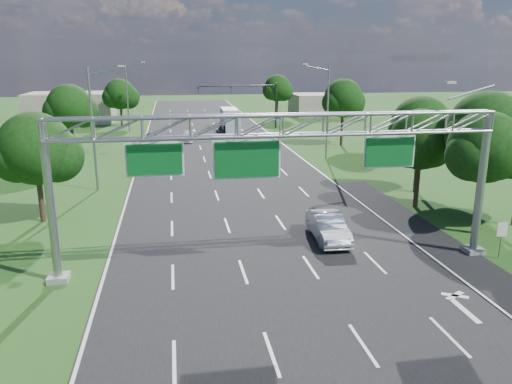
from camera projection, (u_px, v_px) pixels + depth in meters
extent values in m
plane|color=#254615|center=(234.00, 184.00, 43.71)|extent=(220.00, 220.00, 0.00)
cube|color=black|center=(234.00, 184.00, 43.71)|extent=(18.00, 180.00, 0.02)
cube|color=black|center=(434.00, 241.00, 30.11)|extent=(3.00, 30.00, 0.02)
cube|color=gray|center=(473.00, 250.00, 28.37)|extent=(1.00, 1.00, 0.30)
cylinder|color=gray|center=(481.00, 185.00, 27.37)|extent=(0.44, 0.44, 8.00)
cube|color=gray|center=(59.00, 278.00, 24.77)|extent=(1.00, 1.00, 0.30)
cylinder|color=gray|center=(50.00, 204.00, 23.77)|extent=(0.40, 0.40, 8.00)
cylinder|color=gray|center=(471.00, 92.00, 25.87)|extent=(2.54, 0.12, 0.79)
cube|color=beige|center=(451.00, 83.00, 25.55)|extent=(0.50, 0.22, 0.12)
cube|color=white|center=(155.00, 159.00, 24.03)|extent=(2.80, 0.05, 1.70)
cube|color=#0B5D22|center=(155.00, 159.00, 23.97)|extent=(2.62, 0.05, 1.52)
cube|color=white|center=(247.00, 159.00, 24.79)|extent=(3.40, 0.05, 2.00)
cube|color=#0B5D22|center=(247.00, 159.00, 24.73)|extent=(3.22, 0.05, 1.82)
cube|color=white|center=(389.00, 152.00, 25.95)|extent=(2.80, 0.05, 1.70)
cube|color=#0B5D22|center=(390.00, 152.00, 25.89)|extent=(2.62, 0.05, 1.52)
cylinder|color=gray|center=(500.00, 241.00, 27.34)|extent=(0.06, 0.06, 2.00)
cube|color=white|center=(502.00, 229.00, 27.13)|extent=(0.60, 0.04, 0.80)
cylinder|color=black|center=(276.00, 106.00, 77.88)|extent=(0.24, 0.24, 7.00)
cylinder|color=black|center=(237.00, 86.00, 76.11)|extent=(12.00, 0.18, 0.18)
imported|color=black|center=(198.00, 90.00, 75.30)|extent=(0.18, 0.22, 1.10)
imported|color=black|center=(231.00, 89.00, 76.10)|extent=(0.18, 0.22, 1.10)
imported|color=black|center=(263.00, 89.00, 76.90)|extent=(0.18, 0.22, 1.10)
cylinder|color=gray|center=(93.00, 131.00, 40.56)|extent=(0.20, 0.20, 10.00)
cylinder|color=gray|center=(105.00, 71.00, 39.55)|extent=(2.78, 0.12, 0.60)
cube|color=beige|center=(121.00, 66.00, 39.65)|extent=(0.55, 0.22, 0.12)
cylinder|color=gray|center=(127.00, 98.00, 73.89)|extent=(0.20, 0.20, 10.00)
cylinder|color=gray|center=(134.00, 65.00, 72.87)|extent=(2.78, 0.12, 0.60)
cube|color=beige|center=(143.00, 62.00, 72.98)|extent=(0.55, 0.22, 0.12)
cylinder|color=gray|center=(328.00, 113.00, 53.77)|extent=(0.20, 0.20, 10.00)
cylinder|color=gray|center=(317.00, 68.00, 52.34)|extent=(2.78, 0.12, 0.60)
cube|color=beige|center=(305.00, 64.00, 52.02)|extent=(0.55, 0.22, 0.12)
cylinder|color=#2D2116|center=(478.00, 205.00, 31.10)|extent=(0.36, 0.36, 3.74)
sphere|color=black|center=(485.00, 147.00, 30.15)|extent=(4.40, 4.40, 4.40)
sphere|color=black|center=(496.00, 154.00, 30.85)|extent=(3.30, 3.30, 3.30)
sphere|color=black|center=(472.00, 156.00, 29.82)|extent=(3.08, 3.08, 3.08)
cylinder|color=#2D2116|center=(479.00, 188.00, 34.22)|extent=(0.36, 0.36, 4.18)
sphere|color=black|center=(486.00, 128.00, 33.15)|extent=(5.00, 5.00, 5.00)
sphere|color=black|center=(498.00, 136.00, 33.90)|extent=(3.75, 3.75, 3.75)
sphere|color=black|center=(472.00, 137.00, 32.82)|extent=(3.50, 3.50, 3.50)
cylinder|color=#2D2116|center=(417.00, 185.00, 36.71)|extent=(0.36, 0.36, 3.30)
sphere|color=black|center=(421.00, 139.00, 35.82)|extent=(4.40, 4.40, 4.40)
sphere|color=black|center=(432.00, 146.00, 36.52)|extent=(3.30, 3.30, 3.30)
sphere|color=black|center=(409.00, 146.00, 35.49)|extent=(3.08, 3.08, 3.08)
sphere|color=black|center=(512.00, 154.00, 31.37)|extent=(3.22, 3.22, 3.22)
cylinder|color=#2D2116|center=(417.00, 171.00, 40.81)|extent=(0.36, 0.36, 3.52)
sphere|color=black|center=(421.00, 126.00, 39.85)|extent=(4.80, 4.80, 4.80)
sphere|color=black|center=(431.00, 133.00, 40.58)|extent=(3.60, 3.60, 3.60)
sphere|color=black|center=(409.00, 133.00, 39.52)|extent=(3.36, 3.36, 3.36)
cylinder|color=#2D2116|center=(41.00, 199.00, 33.45)|extent=(0.36, 0.36, 3.08)
sphere|color=black|center=(35.00, 149.00, 32.55)|extent=(4.80, 4.80, 4.80)
sphere|color=black|center=(57.00, 156.00, 33.28)|extent=(3.60, 3.60, 3.60)
sphere|color=black|center=(17.00, 157.00, 32.21)|extent=(3.36, 3.36, 3.36)
cylinder|color=#2D2116|center=(73.00, 141.00, 54.94)|extent=(0.36, 0.36, 3.74)
sphere|color=black|center=(69.00, 106.00, 53.95)|extent=(4.80, 4.80, 4.80)
sphere|color=black|center=(82.00, 111.00, 54.68)|extent=(3.60, 3.60, 3.60)
sphere|color=black|center=(59.00, 111.00, 53.62)|extent=(3.36, 3.36, 3.36)
cylinder|color=#2D2116|center=(122.00, 117.00, 79.28)|extent=(0.36, 0.36, 3.30)
sphere|color=black|center=(120.00, 94.00, 78.35)|extent=(4.80, 4.80, 4.80)
sphere|color=black|center=(128.00, 98.00, 79.08)|extent=(3.60, 3.60, 3.60)
sphere|color=black|center=(113.00, 97.00, 78.02)|extent=(3.36, 3.36, 3.36)
cylinder|color=#2D2116|center=(342.00, 129.00, 62.89)|extent=(0.36, 0.36, 3.96)
sphere|color=black|center=(343.00, 98.00, 61.88)|extent=(4.80, 4.80, 4.80)
sphere|color=black|center=(351.00, 103.00, 62.61)|extent=(3.60, 3.60, 3.60)
sphere|color=black|center=(335.00, 102.00, 61.54)|extent=(3.36, 3.36, 3.36)
cylinder|color=#2D2116|center=(277.00, 108.00, 91.19)|extent=(0.36, 0.36, 3.52)
sphere|color=black|center=(277.00, 88.00, 90.24)|extent=(4.80, 4.80, 4.80)
sphere|color=black|center=(283.00, 91.00, 90.96)|extent=(3.60, 3.60, 3.60)
sphere|color=black|center=(272.00, 91.00, 89.90)|extent=(3.36, 3.36, 3.36)
cube|color=gray|center=(71.00, 108.00, 85.24)|extent=(14.00, 10.00, 5.00)
cube|color=gray|center=(323.00, 104.00, 96.54)|extent=(12.00, 9.00, 4.00)
imported|color=silver|center=(328.00, 227.00, 30.18)|extent=(1.91, 5.03, 1.64)
imported|color=silver|center=(188.00, 137.00, 66.24)|extent=(2.15, 4.29, 1.20)
imported|color=black|center=(231.00, 123.00, 80.43)|extent=(1.93, 4.04, 1.11)
imported|color=black|center=(150.00, 138.00, 64.75)|extent=(1.95, 3.93, 1.29)
imported|color=silver|center=(244.00, 141.00, 62.50)|extent=(1.87, 4.20, 1.34)
cube|color=beige|center=(229.00, 118.00, 77.53)|extent=(2.48, 6.02, 2.99)
cube|color=silver|center=(233.00, 125.00, 73.68)|extent=(2.32, 2.23, 2.20)
cylinder|color=black|center=(225.00, 129.00, 73.85)|extent=(0.35, 1.00, 1.00)
cylinder|color=black|center=(240.00, 129.00, 74.21)|extent=(0.35, 1.00, 1.00)
cylinder|color=black|center=(221.00, 124.00, 79.56)|extent=(0.35, 1.00, 1.00)
cylinder|color=black|center=(235.00, 124.00, 79.91)|extent=(0.35, 1.00, 1.00)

